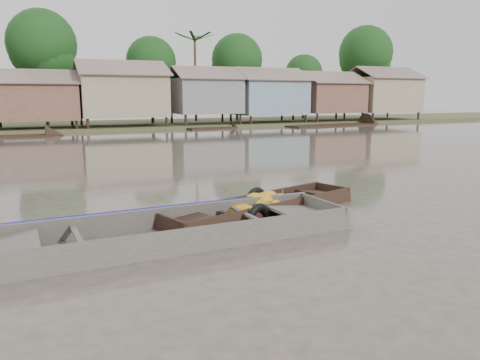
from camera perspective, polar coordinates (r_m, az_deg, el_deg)
name	(u,v)px	position (r m, az deg, el deg)	size (l,w,h in m)	color
ground	(252,223)	(10.05, 1.43, -5.30)	(120.00, 120.00, 0.00)	#473F37
riverbank	(123,90)	(41.24, -14.07, 10.55)	(120.00, 12.47, 10.22)	#384723
banana_boat	(261,209)	(10.80, 2.55, -3.50)	(5.32, 2.77, 0.72)	black
viewer_boat	(172,237)	(9.02, -8.32, -6.89)	(7.19, 2.17, 0.57)	#3D3934
distant_boats	(185,132)	(36.02, -6.76, 5.89)	(43.98, 3.53, 0.35)	black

